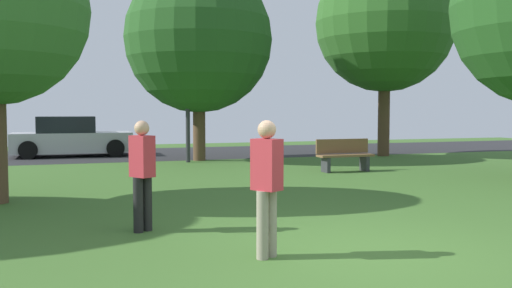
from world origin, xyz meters
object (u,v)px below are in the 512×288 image
object	(u,v)px
person_thrower	(142,171)
parked_car_silver	(71,138)
park_bench	(344,155)
oak_tree_right	(385,23)
person_catcher	(267,183)
street_lamp_post	(188,93)
maple_tree_near	(199,39)

from	to	relation	value
person_thrower	parked_car_silver	bearing A→B (deg)	151.31
parked_car_silver	park_bench	size ratio (longest dim) A/B	2.63
oak_tree_right	parked_car_silver	xyz separation A→B (m)	(-11.02, 3.54, -4.24)
parked_car_silver	person_catcher	bearing A→B (deg)	-82.53
park_bench	street_lamp_post	size ratio (longest dim) A/B	0.36
person_thrower	person_catcher	xyz separation A→B (m)	(1.19, -1.88, 0.02)
person_catcher	park_bench	distance (m)	9.39
oak_tree_right	maple_tree_near	xyz separation A→B (m)	(-6.92, 0.33, -0.84)
park_bench	street_lamp_post	xyz separation A→B (m)	(-3.57, 4.08, 1.79)
person_catcher	park_bench	xyz separation A→B (m)	(5.13, 7.86, -0.42)
maple_tree_near	street_lamp_post	world-z (taller)	maple_tree_near
maple_tree_near	parked_car_silver	xyz separation A→B (m)	(-4.10, 3.21, -3.40)
maple_tree_near	person_thrower	xyz separation A→B (m)	(-3.24, -10.55, -3.21)
person_thrower	street_lamp_post	bearing A→B (deg)	132.44
parked_car_silver	park_bench	bearing A→B (deg)	-47.30
maple_tree_near	person_catcher	world-z (taller)	maple_tree_near
oak_tree_right	person_catcher	size ratio (longest dim) A/B	4.66
street_lamp_post	maple_tree_near	bearing A→B (deg)	45.32
park_bench	street_lamp_post	world-z (taller)	street_lamp_post
oak_tree_right	park_bench	distance (m)	7.25
person_thrower	person_catcher	distance (m)	2.22
oak_tree_right	park_bench	size ratio (longest dim) A/B	4.67
person_catcher	parked_car_silver	xyz separation A→B (m)	(-2.05, 15.64, -0.21)
oak_tree_right	park_bench	xyz separation A→B (m)	(-3.85, -4.24, -4.45)
street_lamp_post	person_thrower	bearing A→B (deg)	-105.29
parked_car_silver	maple_tree_near	bearing A→B (deg)	-38.05
park_bench	maple_tree_near	bearing A→B (deg)	-56.04
maple_tree_near	person_catcher	distance (m)	12.99
person_catcher	parked_car_silver	bearing A→B (deg)	-24.81
person_thrower	person_catcher	world-z (taller)	person_catcher
person_thrower	park_bench	bearing A→B (deg)	101.16
maple_tree_near	park_bench	world-z (taller)	maple_tree_near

